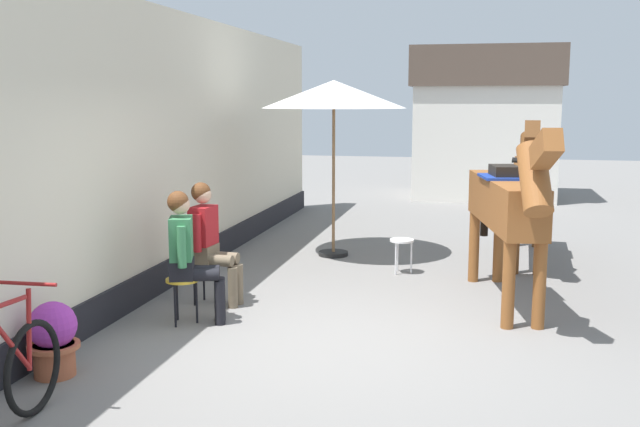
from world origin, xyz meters
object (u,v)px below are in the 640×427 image
object	(u,v)px
flower_planter_near	(53,338)
seated_visitor_far	(209,237)
cafe_parasol	(334,95)
spare_stool_white	(402,244)
saddled_horse_far	(529,181)
seated_visitor_near	(188,250)
saddled_horse_near	(508,204)

from	to	relation	value
flower_planter_near	seated_visitor_far	bearing A→B (deg)	78.42
seated_visitor_far	cafe_parasol	distance (m)	3.37
seated_visitor_far	flower_planter_near	bearing A→B (deg)	-101.58
flower_planter_near	spare_stool_white	xyz separation A→B (m)	(2.45, 4.32, 0.07)
seated_visitor_far	cafe_parasol	bearing A→B (deg)	73.22
saddled_horse_far	spare_stool_white	distance (m)	2.16
seated_visitor_far	spare_stool_white	xyz separation A→B (m)	(1.97, 1.95, -0.38)
saddled_horse_far	flower_planter_near	world-z (taller)	saddled_horse_far
seated_visitor_near	seated_visitor_far	distance (m)	0.75
seated_visitor_near	seated_visitor_far	world-z (taller)	same
seated_visitor_near	saddled_horse_near	bearing A→B (deg)	23.58
seated_visitor_far	flower_planter_near	xyz separation A→B (m)	(-0.48, -2.36, -0.44)
flower_planter_near	cafe_parasol	bearing A→B (deg)	75.55
seated_visitor_far	spare_stool_white	world-z (taller)	seated_visitor_far
seated_visitor_near	saddled_horse_near	distance (m)	3.53
saddled_horse_far	cafe_parasol	xyz separation A→B (m)	(-2.79, -0.25, 1.20)
seated_visitor_near	saddled_horse_far	xyz separation A→B (m)	(3.59, 3.84, 0.38)
seated_visitor_near	saddled_horse_far	distance (m)	5.27
saddled_horse_far	spare_stool_white	world-z (taller)	saddled_horse_far
saddled_horse_far	seated_visitor_far	bearing A→B (deg)	-139.69
seated_visitor_near	spare_stool_white	world-z (taller)	seated_visitor_near
saddled_horse_near	cafe_parasol	distance (m)	3.47
saddled_horse_near	spare_stool_white	size ratio (longest dim) A/B	6.45
flower_planter_near	cafe_parasol	size ratio (longest dim) A/B	0.25
cafe_parasol	spare_stool_white	size ratio (longest dim) A/B	5.61
cafe_parasol	spare_stool_white	xyz separation A→B (m)	(1.11, -0.89, -1.96)
seated_visitor_near	flower_planter_near	world-z (taller)	seated_visitor_near
flower_planter_near	spare_stool_white	bearing A→B (deg)	60.37
saddled_horse_near	spare_stool_white	bearing A→B (deg)	135.15
seated_visitor_near	cafe_parasol	distance (m)	4.01
seated_visitor_near	flower_planter_near	size ratio (longest dim) A/B	2.17
seated_visitor_far	saddled_horse_far	size ratio (longest dim) A/B	0.46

